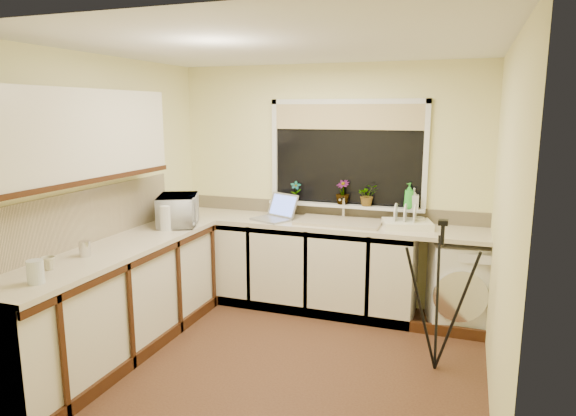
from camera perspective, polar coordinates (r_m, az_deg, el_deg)
The scene contains 33 objects.
floor at distance 4.31m, azimuth -1.22°, elevation -16.65°, with size 3.20×3.20×0.00m, color brown.
ceiling at distance 3.84m, azimuth -1.38°, elevation 17.75°, with size 3.20×3.20×0.00m, color white.
wall_back at distance 5.30m, azimuth 4.48°, elevation 2.57°, with size 3.20×3.20×0.00m, color #F7F0A5.
wall_front at distance 2.59m, azimuth -13.25°, elevation -6.65°, with size 3.20×3.20×0.00m, color #F7F0A5.
wall_left at distance 4.70m, azimuth -19.87°, elevation 0.86°, with size 3.00×3.00×0.00m, color #F7F0A5.
wall_right at distance 3.66m, azimuth 22.87°, elevation -2.09°, with size 3.00×3.00×0.00m, color #F7F0A5.
base_cabinet_back at distance 5.29m, azimuth 0.08°, elevation -6.25°, with size 2.55×0.60×0.86m, color silver.
base_cabinet_left at distance 4.49m, azimuth -18.63°, elevation -10.04°, with size 0.54×2.40×0.86m, color silver.
worktop_back at distance 5.08m, azimuth 3.54°, elevation -1.75°, with size 3.20×0.60×0.04m, color beige.
worktop_left at distance 4.36m, azimuth -18.99°, elevation -4.49°, with size 0.60×2.40×0.04m, color beige.
upper_cabinet at distance 4.19m, azimuth -22.57°, elevation 7.46°, with size 0.28×1.90×0.70m, color silver.
splashback_left at distance 4.48m, azimuth -22.08°, elevation -1.05°, with size 0.02×2.40×0.45m, color beige.
splashback_back at distance 5.33m, azimuth 4.41°, elevation -0.16°, with size 3.20×0.02×0.14m, color beige.
window_glass at distance 5.20m, azimuth 6.63°, elevation 5.97°, with size 1.50×0.02×1.00m, color black.
window_blind at distance 5.16m, azimuth 6.66°, elevation 10.10°, with size 1.50×0.02×0.25m, color tan.
windowsill at distance 5.22m, azimuth 6.37°, elevation 0.28°, with size 1.60×0.14×0.03m, color white.
sink at distance 5.02m, azimuth 5.74°, elevation -1.55°, with size 0.82×0.46×0.03m, color tan.
faucet at distance 5.17m, azimuth 6.24°, elevation 0.02°, with size 0.03×0.03×0.24m, color silver.
washing_machine at distance 5.06m, azimuth 18.82°, elevation -8.05°, with size 0.56×0.55×0.80m, color white.
laptop at distance 5.16m, azimuth -1.32°, elevation -0.54°, with size 0.47×0.47×0.25m.
kettle at distance 4.85m, azimuth -13.47°, elevation -1.03°, with size 0.17×0.17×0.22m, color silver.
dish_rack at distance 4.93m, azimuth 13.19°, elevation -1.78°, with size 0.44×0.33×0.07m, color white.
tripod at distance 4.10m, azimuth 16.53°, elevation -9.45°, with size 0.59×0.59×1.19m, color black, non-canonical shape.
glass_jug at distance 3.65m, azimuth -26.43°, elevation -6.43°, with size 0.11×0.11×0.15m, color silver.
steel_jar at distance 4.17m, azimuth -21.79°, elevation -4.25°, with size 0.09×0.09×0.12m, color silver.
microwave at distance 5.02m, azimuth -12.20°, elevation -0.23°, with size 0.52×0.35×0.29m, color white.
plant_a at distance 5.32m, azimuth 0.88°, elevation 1.88°, with size 0.11×0.08×0.21m, color #999999.
plant_c at distance 5.19m, azimuth 6.13°, elevation 1.78°, with size 0.14×0.14×0.25m, color #999999.
plant_d at distance 5.13m, azimuth 8.89°, elevation 1.45°, with size 0.20×0.17×0.22m, color #999999.
soap_bottle_green at distance 5.05m, azimuth 13.40°, elevation 1.33°, with size 0.10×0.10×0.25m, color green.
soap_bottle_clear at distance 5.07m, azimuth 13.91°, elevation 1.04°, with size 0.09×0.09×0.20m, color #999999.
cup_back at distance 5.00m, azimuth 14.43°, elevation -1.52°, with size 0.12×0.12×0.09m, color beige.
cup_left at distance 3.93m, azimuth -25.25°, elevation -5.61°, with size 0.10×0.10×0.09m, color beige.
Camera 1 is at (1.36, -3.57, 2.00)m, focal length 31.76 mm.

